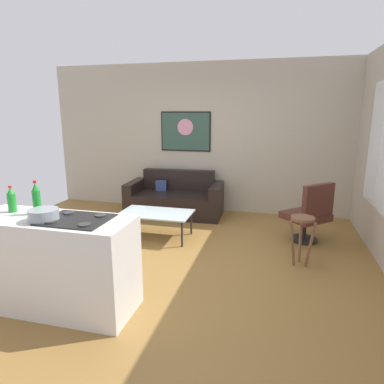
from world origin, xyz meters
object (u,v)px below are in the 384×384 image
(soda_bottle_2, at_px, (36,199))
(mixing_bowl, at_px, (44,215))
(couch, at_px, (175,200))
(bar_stool, at_px, (302,229))
(soda_bottle, at_px, (12,200))
(armchair, at_px, (310,213))
(wall_painting, at_px, (186,131))
(coffee_table, at_px, (156,214))

(soda_bottle_2, bearing_deg, mixing_bowl, -40.61)
(couch, bearing_deg, soda_bottle_2, -97.30)
(bar_stool, distance_m, soda_bottle, 3.28)
(couch, distance_m, soda_bottle, 3.36)
(couch, bearing_deg, mixing_bowl, -93.54)
(bar_stool, relative_size, soda_bottle, 2.39)
(couch, height_order, bar_stool, couch)
(armchair, distance_m, soda_bottle_2, 3.63)
(wall_painting, bearing_deg, soda_bottle_2, -97.69)
(soda_bottle_2, distance_m, mixing_bowl, 0.28)
(soda_bottle_2, bearing_deg, wall_painting, 82.31)
(couch, distance_m, soda_bottle_2, 3.32)
(armchair, bearing_deg, soda_bottle, -142.69)
(coffee_table, bearing_deg, couch, 93.65)
(coffee_table, height_order, soda_bottle, soda_bottle)
(mixing_bowl, bearing_deg, coffee_table, 82.27)
(soda_bottle_2, height_order, mixing_bowl, soda_bottle_2)
(armchair, bearing_deg, soda_bottle_2, -139.90)
(couch, xyz_separation_m, coffee_table, (0.08, -1.25, 0.09))
(bar_stool, bearing_deg, soda_bottle, -152.66)
(armchair, bearing_deg, wall_painting, 149.14)
(couch, xyz_separation_m, wall_painting, (0.08, 0.46, 1.25))
(soda_bottle_2, bearing_deg, coffee_table, 75.91)
(coffee_table, bearing_deg, soda_bottle, -111.78)
(armchair, relative_size, soda_bottle, 3.42)
(bar_stool, height_order, soda_bottle, soda_bottle)
(bar_stool, bearing_deg, mixing_bowl, -145.19)
(soda_bottle_2, relative_size, mixing_bowl, 1.23)
(coffee_table, distance_m, mixing_bowl, 2.22)
(armchair, bearing_deg, couch, 159.15)
(bar_stool, xyz_separation_m, soda_bottle, (-2.87, -1.49, 0.56))
(coffee_table, bearing_deg, soda_bottle_2, -104.09)
(soda_bottle, bearing_deg, soda_bottle_2, 0.30)
(soda_bottle, bearing_deg, couch, 77.66)
(coffee_table, distance_m, wall_painting, 2.06)
(soda_bottle, distance_m, wall_painting, 3.77)
(couch, relative_size, coffee_table, 1.65)
(couch, bearing_deg, soda_bottle, -102.34)
(mixing_bowl, bearing_deg, armchair, 44.32)
(couch, relative_size, soda_bottle, 6.73)
(soda_bottle, bearing_deg, mixing_bowl, -19.18)
(couch, distance_m, coffee_table, 1.25)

